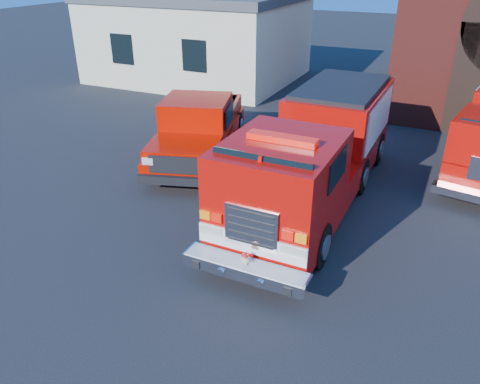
% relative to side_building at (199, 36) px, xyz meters
% --- Properties ---
extents(ground, '(100.00, 100.00, 0.00)m').
position_rel_side_building_xyz_m(ground, '(9.00, -13.00, -2.20)').
color(ground, black).
rests_on(ground, ground).
extents(side_building, '(10.20, 8.20, 4.35)m').
position_rel_side_building_xyz_m(side_building, '(0.00, 0.00, 0.00)').
color(side_building, beige).
rests_on(side_building, ground).
extents(fire_engine, '(2.60, 8.90, 2.73)m').
position_rel_side_building_xyz_m(fire_engine, '(9.94, -11.38, -0.79)').
color(fire_engine, black).
rests_on(fire_engine, ground).
extents(pickup_truck, '(3.97, 6.59, 2.03)m').
position_rel_side_building_xyz_m(pickup_truck, '(5.55, -9.94, -1.24)').
color(pickup_truck, black).
rests_on(pickup_truck, ground).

